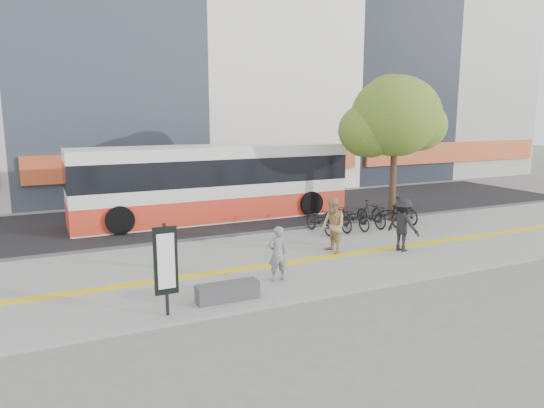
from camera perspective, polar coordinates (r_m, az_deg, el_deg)
name	(u,v)px	position (r m, az deg, el deg)	size (l,w,h in m)	color
ground	(296,275)	(14.99, 2.79, -8.10)	(120.00, 120.00, 0.00)	slate
sidewalk	(275,261)	(16.25, 0.31, -6.46)	(40.00, 7.00, 0.08)	gray
tactile_strip	(282,263)	(15.81, 1.09, -6.78)	(40.00, 0.45, 0.01)	gold
street	(204,217)	(23.05, -7.73, -1.52)	(40.00, 8.00, 0.06)	black
curb	(236,236)	(19.35, -4.16, -3.63)	(40.00, 0.25, 0.14)	#3C3C3E
bench	(228,292)	(12.85, -5.08, -9.89)	(1.60, 0.45, 0.45)	#3C3C3E
signboard	(166,262)	(11.81, -12.00, -6.50)	(0.55, 0.10, 2.20)	black
street_tree	(393,118)	(22.22, 13.66, 9.49)	(4.40, 3.80, 6.31)	#332117
bus	(213,185)	(22.40, -6.71, 2.21)	(12.20, 2.89, 3.25)	silver
bicycle_row	(362,215)	(20.76, 10.24, -1.30)	(4.75, 1.94, 1.11)	black
seated_woman	(278,253)	(14.08, 0.63, -5.65)	(0.57, 0.37, 1.56)	black
pedestrian_tan	(333,226)	(16.89, 6.97, -2.49)	(0.90, 0.70, 1.86)	tan
pedestrian_dark	(403,225)	(17.61, 14.68, -2.29)	(1.17, 0.67, 1.81)	black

